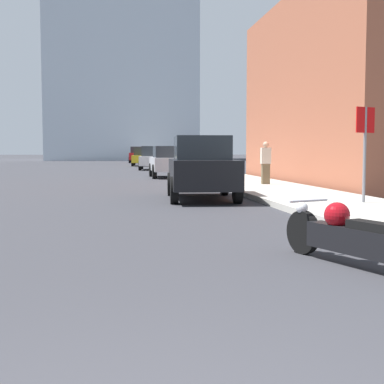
{
  "coord_description": "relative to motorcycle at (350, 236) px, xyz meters",
  "views": [
    {
      "loc": [
        -0.2,
        -1.84,
        1.36
      ],
      "look_at": [
        0.83,
        5.23,
        0.82
      ],
      "focal_mm": 50.0,
      "sensor_mm": 36.0,
      "label": 1
    }
  ],
  "objects": [
    {
      "name": "parked_car_silver",
      "position": [
        -0.0,
        21.5,
        0.46
      ],
      "size": [
        1.79,
        3.98,
        1.61
      ],
      "rotation": [
        0.0,
        0.0,
        -0.0
      ],
      "color": "#BCBCC1",
      "rests_on": "ground_plane"
    },
    {
      "name": "parked_car_white",
      "position": [
        0.02,
        32.96,
        0.48
      ],
      "size": [
        2.21,
        4.34,
        1.71
      ],
      "rotation": [
        0.0,
        0.0,
        -0.1
      ],
      "color": "silver",
      "rests_on": "ground_plane"
    },
    {
      "name": "sidewalk",
      "position": [
        2.55,
        35.91,
        -0.29
      ],
      "size": [
        3.03,
        240.0,
        0.15
      ],
      "color": "#B2ADA3",
      "rests_on": "ground_plane"
    },
    {
      "name": "parked_car_black",
      "position": [
        -0.31,
        8.95,
        0.53
      ],
      "size": [
        2.08,
        4.32,
        1.78
      ],
      "rotation": [
        0.0,
        0.0,
        -0.07
      ],
      "color": "black",
      "rests_on": "ground_plane"
    },
    {
      "name": "stop_sign",
      "position": [
        3.09,
        5.97,
        1.31
      ],
      "size": [
        0.57,
        0.26,
        2.24
      ],
      "color": "slate",
      "rests_on": "sidewalk"
    },
    {
      "name": "pedestrian",
      "position": [
        2.76,
        13.11,
        0.57
      ],
      "size": [
        0.36,
        0.22,
        1.56
      ],
      "color": "brown",
      "rests_on": "sidewalk"
    },
    {
      "name": "parked_car_red",
      "position": [
        -0.04,
        55.84,
        0.56
      ],
      "size": [
        2.18,
        4.33,
        1.86
      ],
      "rotation": [
        0.0,
        0.0,
        -0.07
      ],
      "color": "red",
      "rests_on": "ground_plane"
    },
    {
      "name": "parked_car_yellow",
      "position": [
        -0.12,
        43.2,
        0.46
      ],
      "size": [
        2.27,
        4.33,
        1.67
      ],
      "rotation": [
        0.0,
        0.0,
        -0.1
      ],
      "color": "gold",
      "rests_on": "ground_plane"
    },
    {
      "name": "motorcycle",
      "position": [
        0.0,
        0.0,
        0.0
      ],
      "size": [
        1.01,
        2.27,
        0.74
      ],
      "rotation": [
        0.0,
        0.0,
        0.34
      ],
      "color": "black",
      "rests_on": "ground_plane"
    }
  ]
}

